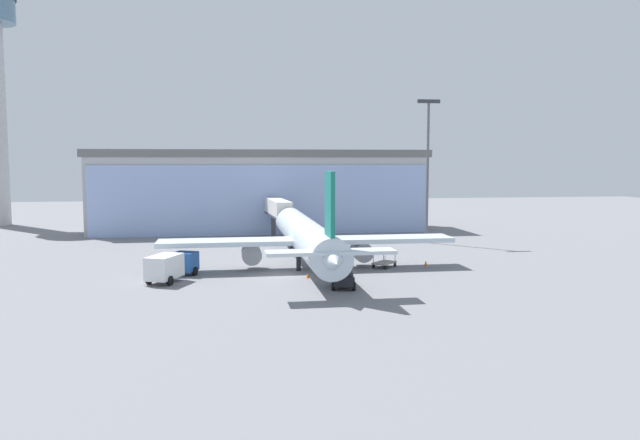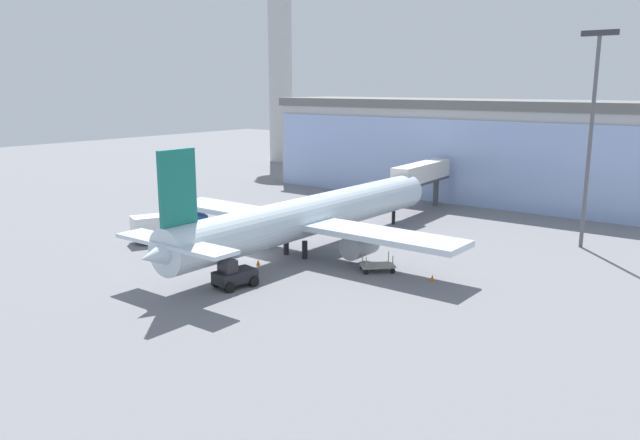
% 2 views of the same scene
% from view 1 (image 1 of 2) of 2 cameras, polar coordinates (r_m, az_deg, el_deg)
% --- Properties ---
extents(ground, '(240.00, 240.00, 0.00)m').
position_cam_1_polar(ground, '(63.88, -3.59, -5.05)').
color(ground, slate).
extents(terminal_building, '(54.98, 13.71, 13.31)m').
position_cam_1_polar(terminal_building, '(103.59, -5.47, 2.71)').
color(terminal_building, '#B3B3B3').
rests_on(terminal_building, ground).
extents(jet_bridge, '(3.18, 12.29, 5.95)m').
position_cam_1_polar(jet_bridge, '(90.69, -3.88, 1.00)').
color(jet_bridge, silver).
rests_on(jet_bridge, ground).
extents(apron_light_mast, '(3.20, 0.40, 20.03)m').
position_cam_1_polar(apron_light_mast, '(88.82, 9.83, 5.50)').
color(apron_light_mast, '#59595E').
rests_on(apron_light_mast, ground).
extents(airplane, '(31.64, 38.14, 10.77)m').
position_cam_1_polar(airplane, '(67.96, -1.27, -1.53)').
color(airplane, silver).
rests_on(airplane, ground).
extents(catering_truck, '(4.88, 7.58, 2.65)m').
position_cam_1_polar(catering_truck, '(62.59, -13.44, -4.05)').
color(catering_truck, '#2659A5').
rests_on(catering_truck, ground).
extents(baggage_cart, '(3.09, 3.13, 1.50)m').
position_cam_1_polar(baggage_cart, '(68.56, 5.89, -3.92)').
color(baggage_cart, '#9E998C').
rests_on(baggage_cart, ground).
extents(pushback_tug, '(2.62, 3.45, 2.30)m').
position_cam_1_polar(pushback_tug, '(57.24, 2.15, -5.30)').
color(pushback_tug, black).
rests_on(pushback_tug, ground).
extents(safety_cone_nose, '(0.36, 0.36, 0.55)m').
position_cam_1_polar(safety_cone_nose, '(62.20, -1.12, -5.08)').
color(safety_cone_nose, orange).
rests_on(safety_cone_nose, ground).
extents(safety_cone_wingtip, '(0.36, 0.36, 0.55)m').
position_cam_1_polar(safety_cone_wingtip, '(70.39, 9.65, -3.91)').
color(safety_cone_wingtip, orange).
rests_on(safety_cone_wingtip, ground).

